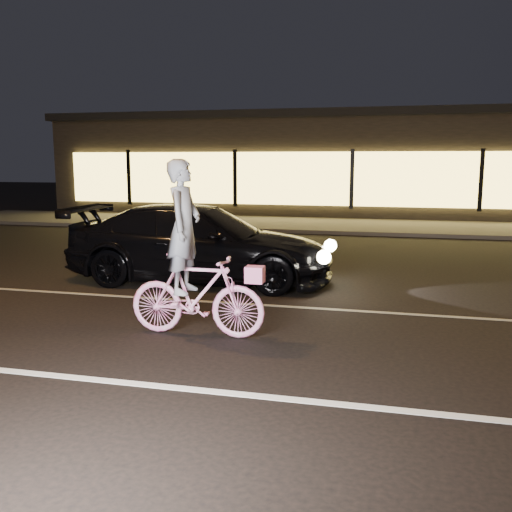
# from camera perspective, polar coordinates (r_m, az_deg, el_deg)

# --- Properties ---
(ground) EXTENTS (90.00, 90.00, 0.00)m
(ground) POSITION_cam_1_polar(r_m,az_deg,el_deg) (7.27, 0.10, -8.99)
(ground) COLOR black
(ground) RESTS_ON ground
(lane_stripe_near) EXTENTS (60.00, 0.12, 0.01)m
(lane_stripe_near) POSITION_cam_1_polar(r_m,az_deg,el_deg) (5.91, -3.44, -13.46)
(lane_stripe_near) COLOR silver
(lane_stripe_near) RESTS_ON ground
(lane_stripe_far) EXTENTS (60.00, 0.10, 0.01)m
(lane_stripe_far) POSITION_cam_1_polar(r_m,az_deg,el_deg) (9.14, 3.09, -5.06)
(lane_stripe_far) COLOR gray
(lane_stripe_far) RESTS_ON ground
(sidewalk) EXTENTS (30.00, 4.00, 0.12)m
(sidewalk) POSITION_cam_1_polar(r_m,az_deg,el_deg) (19.88, 9.04, 2.99)
(sidewalk) COLOR #383533
(sidewalk) RESTS_ON ground
(storefront) EXTENTS (25.40, 8.42, 4.20)m
(storefront) POSITION_cam_1_polar(r_m,az_deg,el_deg) (25.71, 10.32, 9.10)
(storefront) COLOR black
(storefront) RESTS_ON ground
(cyclist) EXTENTS (1.85, 0.64, 2.33)m
(cyclist) POSITION_cam_1_polar(r_m,az_deg,el_deg) (7.53, -6.31, -1.85)
(cyclist) COLOR #FF3EAB
(cyclist) RESTS_ON ground
(sedan) EXTENTS (5.12, 2.22, 1.47)m
(sedan) POSITION_cam_1_polar(r_m,az_deg,el_deg) (10.93, -5.60, 1.24)
(sedan) COLOR black
(sedan) RESTS_ON ground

